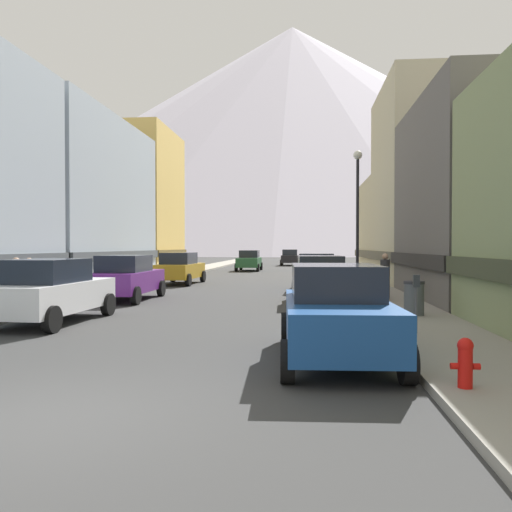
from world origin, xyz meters
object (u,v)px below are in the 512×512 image
fire_hydrant_near (465,361)px  pedestrian_2 (385,278)px  pedestrian_0 (16,284)px  trash_bin_right (414,298)px  car_left_2 (180,268)px  car_left_0 (51,291)px  parking_meter_near (416,295)px  potted_plant_0 (69,280)px  car_right_2 (317,272)px  car_driving_0 (249,260)px  car_left_1 (126,277)px  pedestrian_1 (29,283)px  car_right_1 (320,280)px  car_driving_1 (290,257)px  car_right_0 (336,312)px  streetlamp_right (358,201)px

fire_hydrant_near → pedestrian_2: size_ratio=0.41×
pedestrian_0 → trash_bin_right: bearing=-4.4°
car_left_2 → pedestrian_2: pedestrian_2 is taller
car_left_0 → parking_meter_near: (9.55, -1.64, 0.11)m
trash_bin_right → parking_meter_near: bearing=-100.8°
potted_plant_0 → pedestrian_0: (0.75, -5.44, 0.24)m
car_right_2 → pedestrian_0: 13.59m
car_driving_0 → potted_plant_0: 23.87m
car_left_0 → car_left_1: bearing=90.0°
car_right_2 → pedestrian_1: car_right_2 is taller
car_left_0 → car_right_1: bearing=36.0°
car_driving_1 → car_driving_0: bearing=-104.1°
pedestrian_2 → car_right_1: bearing=-163.9°
car_driving_1 → fire_hydrant_near: bearing=-85.6°
car_driving_1 → parking_meter_near: (4.15, -45.60, 0.11)m
car_driving_0 → potted_plant_0: car_driving_0 is taller
pedestrian_2 → car_right_0: bearing=-103.5°
car_left_1 → car_right_0: (7.60, -10.05, 0.00)m
trash_bin_right → pedestrian_0: size_ratio=0.61×
car_right_2 → streetlamp_right: (1.55, -4.04, 3.09)m
car_left_0 → pedestrian_1: 4.10m
car_driving_0 → trash_bin_right: bearing=-75.0°
pedestrian_1 → car_driving_1: bearing=79.1°
car_right_1 → car_right_0: bearing=-90.0°
pedestrian_1 → car_left_0: bearing=-53.3°
fire_hydrant_near → pedestrian_2: 12.54m
car_left_0 → car_right_0: size_ratio=1.00×
car_right_0 → pedestrian_2: pedestrian_2 is taller
trash_bin_right → potted_plant_0: bearing=154.3°
car_left_2 → parking_meter_near: bearing=-60.0°
car_left_1 → trash_bin_right: car_left_1 is taller
car_driving_0 → pedestrian_0: bearing=-99.2°
potted_plant_0 → pedestrian_2: size_ratio=0.56×
car_driving_1 → pedestrian_2: bearing=-83.0°
car_left_2 → car_driving_0: 16.40m
car_left_1 → car_driving_1: (5.40, 37.86, 0.00)m
fire_hydrant_near → pedestrian_1: bearing=140.7°
parking_meter_near → fire_hydrant_near: bearing=-93.7°
car_left_1 → pedestrian_0: (-2.45, -3.62, -0.01)m
pedestrian_1 → streetlamp_right: size_ratio=0.27×
streetlamp_right → car_driving_1: bearing=95.9°
car_right_0 → car_left_2: bearing=111.9°
car_right_0 → car_right_1: 9.48m
car_right_0 → car_driving_1: (-2.20, 47.91, 0.00)m
parking_meter_near → potted_plant_0: parking_meter_near is taller
car_right_2 → pedestrian_2: pedestrian_2 is taller
car_right_0 → pedestrian_0: 11.93m
trash_bin_right → streetlamp_right: 7.02m
car_right_1 → potted_plant_0: bearing=167.5°
car_left_0 → pedestrian_0: size_ratio=2.77×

